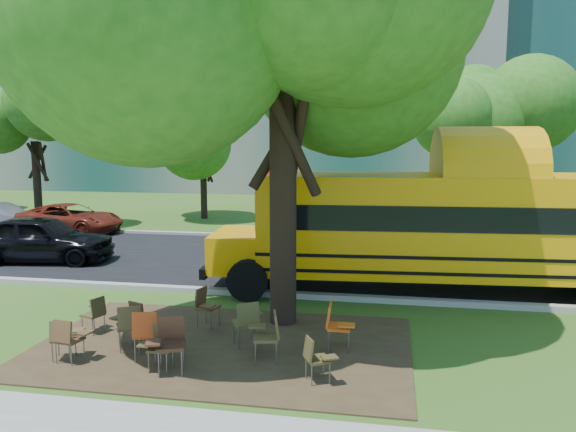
% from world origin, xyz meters
% --- Properties ---
extents(ground, '(160.00, 160.00, 0.00)m').
position_xyz_m(ground, '(0.00, 0.00, 0.00)').
color(ground, '#33581B').
rests_on(ground, ground).
extents(dirt_patch, '(7.00, 4.50, 0.03)m').
position_xyz_m(dirt_patch, '(1.00, -0.50, 0.01)').
color(dirt_patch, '#382819').
rests_on(dirt_patch, ground).
extents(asphalt_road, '(80.00, 8.00, 0.04)m').
position_xyz_m(asphalt_road, '(0.00, 7.00, 0.02)').
color(asphalt_road, black).
rests_on(asphalt_road, ground).
extents(kerb_near, '(80.00, 0.25, 0.14)m').
position_xyz_m(kerb_near, '(0.00, 3.00, 0.07)').
color(kerb_near, gray).
rests_on(kerb_near, ground).
extents(kerb_far, '(80.00, 0.25, 0.14)m').
position_xyz_m(kerb_far, '(0.00, 11.10, 0.07)').
color(kerb_far, gray).
rests_on(kerb_far, ground).
extents(building_main, '(38.00, 16.00, 22.00)m').
position_xyz_m(building_main, '(-8.00, 36.00, 11.00)').
color(building_main, gray).
rests_on(building_main, ground).
extents(bg_tree_0, '(5.20, 5.20, 7.18)m').
position_xyz_m(bg_tree_0, '(-12.00, 13.00, 4.57)').
color(bg_tree_0, black).
rests_on(bg_tree_0, ground).
extents(bg_tree_2, '(4.80, 4.80, 6.62)m').
position_xyz_m(bg_tree_2, '(-5.00, 16.00, 4.21)').
color(bg_tree_2, black).
rests_on(bg_tree_2, ground).
extents(bg_tree_3, '(5.60, 5.60, 7.84)m').
position_xyz_m(bg_tree_3, '(8.00, 14.00, 5.03)').
color(bg_tree_3, black).
rests_on(bg_tree_3, ground).
extents(main_tree, '(7.20, 7.20, 9.83)m').
position_xyz_m(main_tree, '(1.86, 1.06, 6.21)').
color(main_tree, black).
rests_on(main_tree, ground).
extents(school_bus, '(12.51, 3.59, 3.02)m').
position_xyz_m(school_bus, '(6.21, 4.20, 1.75)').
color(school_bus, orange).
rests_on(school_bus, ground).
extents(chair_0, '(0.52, 0.55, 0.77)m').
position_xyz_m(chair_0, '(-1.54, -1.68, 0.48)').
color(chair_0, '#504422').
rests_on(chair_0, ground).
extents(chair_1, '(0.60, 0.49, 0.82)m').
position_xyz_m(chair_1, '(-1.38, -1.79, 0.51)').
color(chair_1, '#50331C').
rests_on(chair_1, ground).
extents(chair_2, '(0.60, 0.72, 0.89)m').
position_xyz_m(chair_2, '(-0.59, -1.03, 0.55)').
color(chair_2, '#483E1F').
rests_on(chair_2, ground).
extents(chair_3, '(0.52, 0.49, 0.80)m').
position_xyz_m(chair_3, '(0.29, -1.75, 0.49)').
color(chair_3, '#43381D').
rests_on(chair_3, ground).
extents(chair_4, '(0.63, 0.67, 0.93)m').
position_xyz_m(chair_4, '(-0.08, -1.40, 0.58)').
color(chair_4, '#AB3A12').
rests_on(chair_4, ground).
extents(chair_5, '(0.65, 0.71, 0.96)m').
position_xyz_m(chair_5, '(0.49, -1.82, 0.59)').
color(chair_5, '#422517').
rests_on(chair_5, ground).
extents(chair_6, '(0.66, 0.63, 0.92)m').
position_xyz_m(chair_6, '(2.03, -1.11, 0.57)').
color(chair_6, '#4A3E20').
rests_on(chair_6, ground).
extents(chair_7, '(0.62, 0.52, 0.77)m').
position_xyz_m(chair_7, '(2.94, -1.80, 0.48)').
color(chair_7, '#443B1D').
rests_on(chair_7, ground).
extents(chair_8, '(0.48, 0.61, 0.77)m').
position_xyz_m(chair_8, '(-1.72, -0.28, 0.48)').
color(chair_8, '#443B1D').
rests_on(chair_8, ground).
extents(chair_9, '(0.63, 0.50, 0.79)m').
position_xyz_m(chair_9, '(-0.78, -0.62, 0.49)').
color(chair_9, '#402C16').
rests_on(chair_9, ground).
extents(chair_10, '(0.50, 0.64, 0.84)m').
position_xyz_m(chair_10, '(0.33, 0.49, 0.52)').
color(chair_10, '#4F351C').
rests_on(chair_10, ground).
extents(chair_11, '(0.61, 0.75, 0.91)m').
position_xyz_m(chair_11, '(1.48, -0.47, 0.56)').
color(chair_11, '#44411D').
rests_on(chair_11, ground).
extents(chair_12, '(0.56, 0.60, 0.91)m').
position_xyz_m(chair_12, '(3.13, -0.37, 0.56)').
color(chair_12, '#D65B16').
rests_on(chair_12, ground).
extents(black_car, '(4.67, 2.41, 1.52)m').
position_xyz_m(black_car, '(-6.81, 5.50, 0.76)').
color(black_car, black).
rests_on(black_car, ground).
extents(bg_car_silver, '(3.68, 1.54, 1.18)m').
position_xyz_m(bg_car_silver, '(-12.36, 10.80, 0.59)').
color(bg_car_silver, gray).
rests_on(bg_car_silver, ground).
extents(bg_car_red, '(4.59, 2.46, 1.23)m').
position_xyz_m(bg_car_red, '(-9.04, 10.80, 0.61)').
color(bg_car_red, '#5D1A10').
rests_on(bg_car_red, ground).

